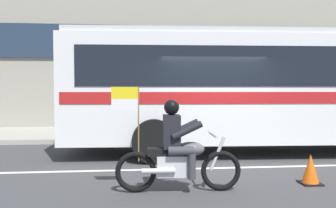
{
  "coord_description": "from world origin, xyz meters",
  "views": [
    {
      "loc": [
        -1.92,
        -8.14,
        1.74
      ],
      "look_at": [
        -1.16,
        -0.59,
        1.42
      ],
      "focal_mm": 37.77,
      "sensor_mm": 36.0,
      "label": 1
    }
  ],
  "objects_px": {
    "transit_bus": "(284,84)",
    "fire_hydrant": "(326,122)",
    "traffic_cone": "(310,170)",
    "motorcycle_with_rider": "(177,153)"
  },
  "relations": [
    {
      "from": "transit_bus",
      "to": "traffic_cone",
      "type": "xyz_separation_m",
      "value": [
        -0.91,
        -3.23,
        -1.63
      ]
    },
    {
      "from": "transit_bus",
      "to": "fire_hydrant",
      "type": "distance_m",
      "value": 4.31
    },
    {
      "from": "fire_hydrant",
      "to": "transit_bus",
      "type": "bearing_deg",
      "value": -134.91
    },
    {
      "from": "transit_bus",
      "to": "fire_hydrant",
      "type": "xyz_separation_m",
      "value": [
        2.89,
        2.89,
        -1.37
      ]
    },
    {
      "from": "motorcycle_with_rider",
      "to": "transit_bus",
      "type": "bearing_deg",
      "value": 45.5
    },
    {
      "from": "motorcycle_with_rider",
      "to": "fire_hydrant",
      "type": "height_order",
      "value": "motorcycle_with_rider"
    },
    {
      "from": "traffic_cone",
      "to": "transit_bus",
      "type": "bearing_deg",
      "value": 74.28
    },
    {
      "from": "traffic_cone",
      "to": "fire_hydrant",
      "type": "bearing_deg",
      "value": 58.23
    },
    {
      "from": "fire_hydrant",
      "to": "traffic_cone",
      "type": "relative_size",
      "value": 1.36
    },
    {
      "from": "fire_hydrant",
      "to": "traffic_cone",
      "type": "bearing_deg",
      "value": -121.77
    }
  ]
}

